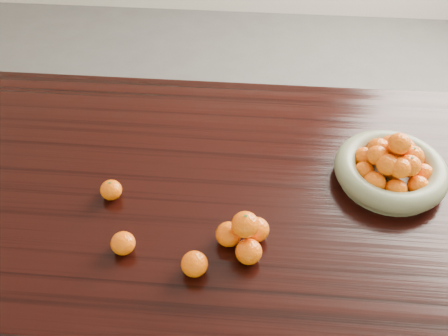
# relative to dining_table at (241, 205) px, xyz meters

# --- Properties ---
(ground) EXTENTS (5.00, 5.00, 0.00)m
(ground) POSITION_rel_dining_table_xyz_m (0.00, 0.00, -0.66)
(ground) COLOR #4E4C49
(ground) RESTS_ON ground
(dining_table) EXTENTS (2.00, 1.00, 0.75)m
(dining_table) POSITION_rel_dining_table_xyz_m (0.00, 0.00, 0.00)
(dining_table) COLOR black
(dining_table) RESTS_ON ground
(fruit_bowl) EXTENTS (0.32, 0.32, 0.16)m
(fruit_bowl) POSITION_rel_dining_table_xyz_m (0.42, 0.06, 0.13)
(fruit_bowl) COLOR gray
(fruit_bowl) RESTS_ON dining_table
(orange_pyramid) EXTENTS (0.14, 0.14, 0.12)m
(orange_pyramid) POSITION_rel_dining_table_xyz_m (0.02, -0.22, 0.13)
(orange_pyramid) COLOR orange
(orange_pyramid) RESTS_ON dining_table
(loose_orange_0) EXTENTS (0.06, 0.06, 0.06)m
(loose_orange_0) POSITION_rel_dining_table_xyz_m (-0.36, -0.08, 0.12)
(loose_orange_0) COLOR orange
(loose_orange_0) RESTS_ON dining_table
(loose_orange_1) EXTENTS (0.06, 0.06, 0.06)m
(loose_orange_1) POSITION_rel_dining_table_xyz_m (-0.28, -0.26, 0.12)
(loose_orange_1) COLOR orange
(loose_orange_1) RESTS_ON dining_table
(loose_orange_2) EXTENTS (0.07, 0.07, 0.06)m
(loose_orange_2) POSITION_rel_dining_table_xyz_m (-0.10, -0.30, 0.12)
(loose_orange_2) COLOR orange
(loose_orange_2) RESTS_ON dining_table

